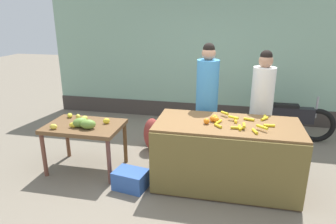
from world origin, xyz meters
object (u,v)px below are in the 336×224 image
(vendor_woman_blue_shirt, at_px, (207,104))
(produce_sack, at_px, (152,134))
(vendor_woman_white_shirt, at_px, (261,108))
(produce_crate, at_px, (131,179))
(parked_motorcycle, at_px, (290,120))

(vendor_woman_blue_shirt, distance_m, produce_sack, 1.17)
(vendor_woman_white_shirt, xyz_separation_m, produce_crate, (-1.75, -1.18, -0.78))
(vendor_woman_blue_shirt, distance_m, produce_crate, 1.64)
(vendor_woman_blue_shirt, height_order, parked_motorcycle, vendor_woman_blue_shirt)
(produce_sack, bearing_deg, produce_crate, -88.83)
(produce_sack, bearing_deg, parked_motorcycle, 21.86)
(produce_crate, xyz_separation_m, produce_sack, (-0.03, 1.26, 0.16))
(vendor_woman_blue_shirt, xyz_separation_m, produce_crate, (-0.91, -1.08, -0.83))
(parked_motorcycle, distance_m, produce_crate, 3.29)
(vendor_woman_white_shirt, height_order, parked_motorcycle, vendor_woman_white_shirt)
(vendor_woman_white_shirt, height_order, produce_sack, vendor_woman_white_shirt)
(produce_crate, relative_size, produce_sack, 0.76)
(vendor_woman_white_shirt, bearing_deg, produce_crate, -145.96)
(vendor_woman_white_shirt, height_order, produce_crate, vendor_woman_white_shirt)
(parked_motorcycle, bearing_deg, vendor_woman_white_shirt, -121.67)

